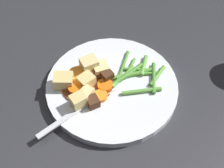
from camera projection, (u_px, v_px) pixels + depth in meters
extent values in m
plane|color=#2D2D33|center=(112.00, 89.00, 0.61)|extent=(3.00, 3.00, 0.00)
cylinder|color=white|center=(112.00, 87.00, 0.60)|extent=(0.26, 0.26, 0.02)
cylinder|color=brown|center=(87.00, 86.00, 0.59)|extent=(0.10, 0.10, 0.00)
cylinder|color=orange|center=(77.00, 81.00, 0.59)|extent=(0.03, 0.03, 0.01)
cylinder|color=orange|center=(75.00, 89.00, 0.58)|extent=(0.04, 0.04, 0.01)
cylinder|color=orange|center=(105.00, 85.00, 0.59)|extent=(0.04, 0.04, 0.01)
cylinder|color=orange|center=(77.00, 75.00, 0.60)|extent=(0.05, 0.05, 0.01)
cylinder|color=orange|center=(100.00, 96.00, 0.57)|extent=(0.04, 0.04, 0.01)
cube|color=#E5CC7A|center=(86.00, 82.00, 0.58)|extent=(0.04, 0.04, 0.02)
cube|color=#EAD68C|center=(89.00, 66.00, 0.60)|extent=(0.04, 0.04, 0.03)
cube|color=#EAD68C|center=(87.00, 93.00, 0.57)|extent=(0.03, 0.03, 0.02)
cube|color=#E5CC7A|center=(64.00, 79.00, 0.58)|extent=(0.04, 0.03, 0.03)
cube|color=#E5CC7A|center=(79.00, 101.00, 0.55)|extent=(0.04, 0.04, 0.03)
cube|color=#EAD68C|center=(101.00, 69.00, 0.60)|extent=(0.04, 0.04, 0.02)
cube|color=#56331E|center=(94.00, 73.00, 0.60)|extent=(0.03, 0.03, 0.02)
cube|color=#4C2B19|center=(107.00, 76.00, 0.59)|extent=(0.03, 0.03, 0.02)
cube|color=#4C2B19|center=(93.00, 102.00, 0.56)|extent=(0.03, 0.03, 0.02)
cylinder|color=#4C8E33|center=(154.00, 78.00, 0.60)|extent=(0.02, 0.08, 0.01)
cylinder|color=#4C8E33|center=(124.00, 64.00, 0.62)|extent=(0.03, 0.08, 0.01)
cylinder|color=#66AD42|center=(123.00, 77.00, 0.60)|extent=(0.05, 0.05, 0.01)
cylinder|color=#4C8E33|center=(127.00, 74.00, 0.60)|extent=(0.07, 0.06, 0.01)
cylinder|color=#599E38|center=(147.00, 74.00, 0.61)|extent=(0.05, 0.01, 0.01)
cylinder|color=#599E38|center=(130.00, 68.00, 0.61)|extent=(0.03, 0.05, 0.01)
cylinder|color=#66AD42|center=(142.00, 91.00, 0.58)|extent=(0.08, 0.02, 0.01)
cylinder|color=#66AD42|center=(144.00, 66.00, 0.62)|extent=(0.02, 0.05, 0.01)
cylinder|color=#599E38|center=(157.00, 76.00, 0.60)|extent=(0.04, 0.05, 0.01)
cylinder|color=#599E38|center=(121.00, 76.00, 0.60)|extent=(0.06, 0.02, 0.01)
cylinder|color=#599E38|center=(134.00, 74.00, 0.60)|extent=(0.08, 0.03, 0.01)
cylinder|color=#599E38|center=(137.00, 70.00, 0.61)|extent=(0.05, 0.01, 0.01)
cube|color=silver|center=(64.00, 119.00, 0.54)|extent=(0.10, 0.08, 0.00)
cube|color=silver|center=(93.00, 100.00, 0.57)|extent=(0.03, 0.03, 0.00)
cylinder|color=silver|center=(108.00, 94.00, 0.58)|extent=(0.03, 0.03, 0.00)
cylinder|color=silver|center=(106.00, 92.00, 0.58)|extent=(0.03, 0.03, 0.00)
cylinder|color=silver|center=(104.00, 90.00, 0.58)|extent=(0.03, 0.03, 0.00)
cylinder|color=silver|center=(102.00, 88.00, 0.58)|extent=(0.03, 0.03, 0.00)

